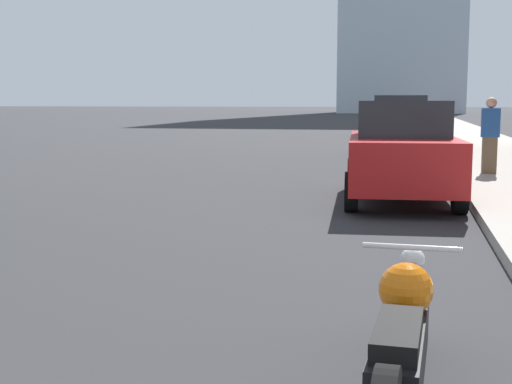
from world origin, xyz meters
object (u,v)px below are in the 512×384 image
motorcycle (402,342)px  parked_car_red (401,152)px  pedestrian (490,135)px  parked_car_silver (399,126)px  parked_car_yellow (401,113)px  parked_car_green (398,118)px

motorcycle → parked_car_red: parked_car_red is taller
motorcycle → pedestrian: size_ratio=1.58×
motorcycle → parked_car_silver: (-0.21, 18.38, 0.52)m
motorcycle → pedestrian: (1.70, 11.61, 0.58)m
motorcycle → parked_car_silver: 18.39m
parked_car_red → parked_car_yellow: size_ratio=0.97×
motorcycle → parked_car_green: (-0.37, 30.26, 0.48)m
pedestrian → parked_car_red: bearing=-116.8°
parked_car_silver → parked_car_green: parked_car_silver is taller
motorcycle → parked_car_red: size_ratio=0.60×
parked_car_red → pedestrian: bearing=59.7°
parked_car_red → parked_car_silver: (-0.15, 10.28, 0.07)m
parked_car_red → pedestrian: (1.77, 3.50, 0.12)m
pedestrian → motorcycle: bearing=-98.3°
motorcycle → parked_car_silver: bearing=94.2°
parked_car_red → parked_car_silver: 10.28m
parked_car_yellow → motorcycle: bearing=-85.9°
parked_car_silver → parked_car_yellow: 24.18m
motorcycle → parked_car_green: size_ratio=0.63×
parked_car_red → parked_car_green: size_ratio=1.06×
parked_car_green → pedestrian: bearing=-81.3°
motorcycle → parked_car_silver: parked_car_silver is taller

